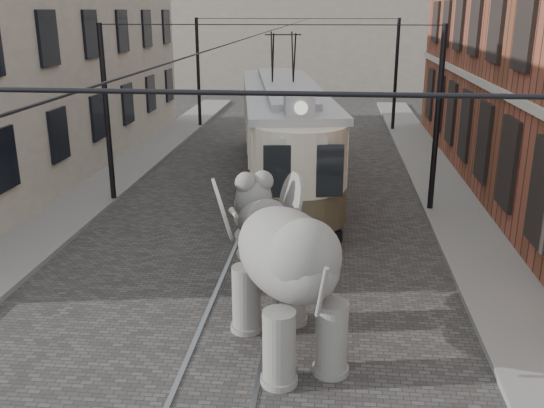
# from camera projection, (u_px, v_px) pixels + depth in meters

# --- Properties ---
(ground) EXTENTS (120.00, 120.00, 0.00)m
(ground) POSITION_uv_depth(u_px,v_px,m) (249.00, 283.00, 14.73)
(ground) COLOR #413F3C
(tram_rails) EXTENTS (1.54, 80.00, 0.02)m
(tram_rails) POSITION_uv_depth(u_px,v_px,m) (249.00, 283.00, 14.72)
(tram_rails) COLOR slate
(tram_rails) RESTS_ON ground
(sidewalk_right) EXTENTS (2.00, 60.00, 0.15)m
(sidewalk_right) POSITION_uv_depth(u_px,v_px,m) (502.00, 291.00, 14.12)
(sidewalk_right) COLOR slate
(sidewalk_right) RESTS_ON ground
(stucco_building) EXTENTS (7.00, 24.00, 10.00)m
(stucco_building) POSITION_uv_depth(u_px,v_px,m) (7.00, 47.00, 23.72)
(stucco_building) COLOR gray
(stucco_building) RESTS_ON ground
(distant_block) EXTENTS (28.00, 10.00, 14.00)m
(distant_block) POSITION_uv_depth(u_px,v_px,m) (314.00, 2.00, 50.43)
(distant_block) COLOR gray
(distant_block) RESTS_ON ground
(catenary) EXTENTS (11.00, 30.20, 6.00)m
(catenary) POSITION_uv_depth(u_px,v_px,m) (264.00, 125.00, 18.56)
(catenary) COLOR black
(catenary) RESTS_ON ground
(tram) EXTENTS (5.05, 14.35, 5.58)m
(tram) POSITION_uv_depth(u_px,v_px,m) (283.00, 110.00, 22.73)
(tram) COLOR beige
(tram) RESTS_ON ground
(elephant) EXTENTS (4.76, 5.89, 3.16)m
(elephant) POSITION_uv_depth(u_px,v_px,m) (287.00, 276.00, 11.37)
(elephant) COLOR #63605B
(elephant) RESTS_ON ground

